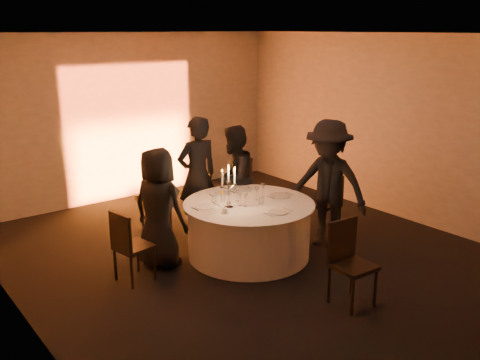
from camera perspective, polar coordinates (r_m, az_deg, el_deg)
floor at (r=7.57m, az=0.93°, el=-8.00°), size 7.00×7.00×0.00m
ceiling at (r=6.92m, az=1.05°, el=15.35°), size 7.00×7.00×0.00m
wall_back at (r=10.02m, az=-11.64°, el=6.60°), size 7.00×0.00×7.00m
wall_left at (r=5.78m, az=-22.98°, el=-1.11°), size 0.00×7.00×7.00m
wall_right at (r=9.23m, az=15.81°, el=5.54°), size 0.00×7.00×7.00m
uplighter_fixture at (r=10.09m, az=-10.43°, el=-1.75°), size 0.25×0.12×0.10m
banquet_table at (r=7.42m, az=0.94°, el=-5.29°), size 1.80×1.80×0.77m
chair_left at (r=6.75m, az=-11.81°, el=-6.61°), size 0.47×0.47×0.93m
chair_back_left at (r=8.33m, az=-8.90°, el=-1.78°), size 0.55×0.55×1.00m
chair_back_right at (r=9.03m, az=0.16°, el=-0.40°), size 0.57×0.57×0.94m
chair_right at (r=8.42m, az=9.39°, el=-2.03°), size 0.40×0.40×0.90m
chair_front at (r=6.27m, az=11.49°, el=-8.09°), size 0.45×0.45×0.98m
guest_left at (r=7.06m, az=-8.69°, el=-2.98°), size 0.77×0.92×1.61m
guest_back_left at (r=8.13m, az=-4.57°, el=0.46°), size 0.68×0.47×1.81m
guest_back_right at (r=8.25m, az=-0.67°, el=0.16°), size 0.99×0.91×1.65m
guest_right at (r=7.70m, az=9.35°, el=-0.45°), size 1.04×1.36×1.85m
plate_left at (r=7.13m, az=-3.69°, el=-2.85°), size 0.36×0.27×0.01m
plate_back_left at (r=7.67m, az=-1.91°, el=-1.38°), size 0.36×0.25×0.08m
plate_back_right at (r=7.84m, az=0.22°, el=-1.08°), size 0.35×0.28×0.01m
plate_right at (r=7.61m, az=4.29°, el=-1.65°), size 0.36×0.29×0.01m
plate_front at (r=6.93m, az=4.12°, el=-3.43°), size 0.36×0.26×0.01m
coffee_cup at (r=6.89m, az=-1.60°, el=-3.30°), size 0.11×0.11×0.07m
candelabra at (r=7.02m, az=-1.22°, el=-1.40°), size 0.25×0.12×0.60m
wine_glass_a at (r=7.10m, az=0.57°, el=-1.80°), size 0.07×0.07×0.19m
wine_glass_b at (r=7.38m, az=1.81°, el=-1.12°), size 0.07×0.07×0.19m
wine_glass_c at (r=7.13m, az=0.02°, el=-1.73°), size 0.07×0.07×0.19m
wine_glass_d at (r=7.31m, az=-0.28°, el=-1.27°), size 0.07×0.07×0.19m
wine_glass_e at (r=7.53m, az=2.46°, el=-0.77°), size 0.07×0.07×0.19m
tumbler_a at (r=7.32m, az=-2.77°, el=-2.02°), size 0.07×0.07×0.09m
tumbler_b at (r=7.24m, az=2.27°, el=-2.21°), size 0.07×0.07×0.09m
tumbler_c at (r=7.36m, az=-1.82°, el=-1.92°), size 0.07×0.07×0.09m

